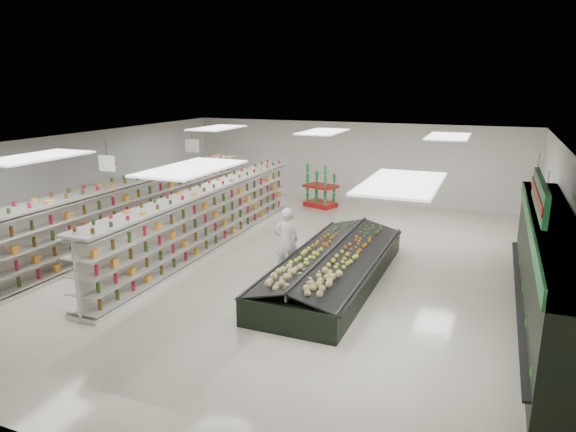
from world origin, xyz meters
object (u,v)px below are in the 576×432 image
at_px(gondola_left, 139,211).
at_px(soda_endcap, 321,188).
at_px(gondola_center, 208,220).
at_px(shopper_main, 286,241).
at_px(produce_island, 333,266).
at_px(shopper_background, 236,201).

relative_size(gondola_left, soda_endcap, 7.22).
height_order(gondola_center, shopper_main, gondola_center).
distance_m(produce_island, shopper_main, 1.37).
distance_m(gondola_left, gondola_center, 2.46).
distance_m(gondola_left, shopper_main, 5.48).
height_order(gondola_center, soda_endcap, gondola_center).
xyz_separation_m(gondola_left, gondola_center, (2.46, -0.01, -0.05)).
bearing_deg(soda_endcap, gondola_left, -122.10).
bearing_deg(gondola_center, shopper_background, 101.40).
bearing_deg(gondola_center, shopper_main, -21.08).
bearing_deg(soda_endcap, shopper_background, -122.68).
xyz_separation_m(gondola_left, shopper_main, (5.37, -1.08, -0.02)).
bearing_deg(shopper_main, gondola_center, -54.13).
relative_size(gondola_left, shopper_main, 6.44).
relative_size(gondola_left, shopper_background, 7.49).
distance_m(gondola_center, soda_endcap, 6.33).
bearing_deg(gondola_left, shopper_background, 59.41).
distance_m(shopper_main, shopper_background, 5.39).
xyz_separation_m(produce_island, shopper_background, (-4.84, 4.17, 0.33)).
height_order(gondola_center, shopper_background, gondola_center).
bearing_deg(shopper_background, soda_endcap, -47.57).
bearing_deg(shopper_background, produce_island, -145.61).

